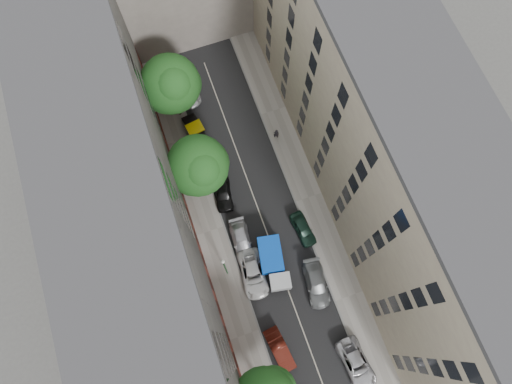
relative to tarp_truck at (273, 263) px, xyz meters
name	(u,v)px	position (x,y,z in m)	size (l,w,h in m)	color
ground	(260,214)	(0.60, 5.52, -1.37)	(120.00, 120.00, 0.00)	#4C4C49
road_surface	(260,214)	(0.60, 5.52, -1.36)	(8.00, 44.00, 0.02)	black
sidewalk_left	(211,231)	(-4.90, 5.52, -1.30)	(3.00, 44.00, 0.15)	gray
sidewalk_right	(308,197)	(6.10, 5.52, -1.30)	(3.00, 44.00, 0.15)	gray
building_left	(136,225)	(-10.40, 5.52, 8.63)	(8.00, 44.00, 20.00)	#454340
building_right	(379,144)	(11.60, 5.52, 8.63)	(8.00, 44.00, 20.00)	tan
tarp_truck	(273,263)	(0.00, 0.00, 0.00)	(3.06, 5.72, 2.49)	black
car_left_1	(280,350)	(-2.20, -7.88, -0.66)	(1.50, 4.31, 1.42)	#4E170F
car_left_2	(253,274)	(-2.20, -0.28, -0.65)	(2.38, 5.15, 1.43)	silver
car_left_3	(242,241)	(-2.20, 3.32, -0.69)	(1.90, 4.68, 1.36)	#B7B7BC
car_left_4	(223,192)	(-2.37, 8.92, -0.62)	(1.77, 4.39, 1.50)	black
car_left_5	(196,132)	(-3.00, 16.52, -0.63)	(1.58, 4.52, 1.49)	black
car_left_6	(186,90)	(-2.56, 22.10, -0.69)	(2.26, 4.90, 1.36)	silver
car_right_0	(356,364)	(4.20, -11.48, -0.67)	(2.32, 5.03, 1.40)	silver
car_right_1	(316,284)	(3.40, -3.28, -0.65)	(2.02, 4.96, 1.44)	slate
car_right_2	(303,229)	(4.20, 2.37, -0.70)	(1.57, 3.91, 1.33)	#142E22
tree_mid	(199,167)	(-3.90, 10.41, 4.45)	(6.20, 6.06, 8.86)	#382619
tree_far	(172,86)	(-3.90, 19.64, 4.78)	(6.29, 6.16, 9.28)	#382619
lamp_post	(225,266)	(-4.60, 0.75, 3.08)	(0.36, 0.36, 7.08)	#1A5C27
pedestrian	(276,134)	(5.26, 13.33, -0.39)	(0.61, 0.40, 1.67)	black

